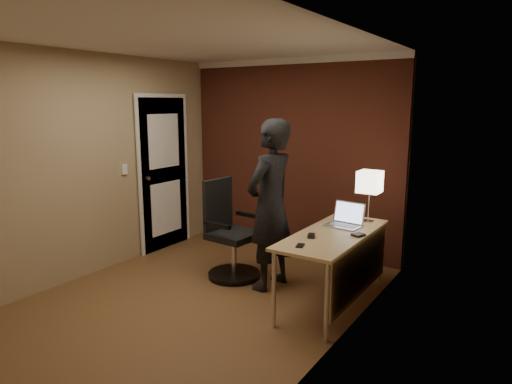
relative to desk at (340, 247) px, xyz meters
The scene contains 9 objects.
room 1.94m from the desk, 149.09° to the left, with size 4.00×4.00×4.00m.
desk is the anchor object (origin of this frame).
desk_lamp 0.78m from the desk, 83.28° to the left, with size 0.22×0.22×0.54m.
laptop 0.37m from the desk, 103.55° to the left, with size 0.36×0.29×0.23m.
mouse 0.34m from the desk, 126.48° to the right, with size 0.06×0.10×0.03m, color black.
phone 0.57m from the desk, 105.92° to the right, with size 0.06×0.12×0.01m, color black.
wallet 0.21m from the desk, ahead, with size 0.09×0.11×0.02m, color black.
office_chair 1.36m from the desk, behind, with size 0.59×0.63×1.08m.
person 0.87m from the desk, behind, with size 0.65×0.43×1.79m, color black.
Camera 1 is at (2.82, -3.28, 1.95)m, focal length 32.00 mm.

